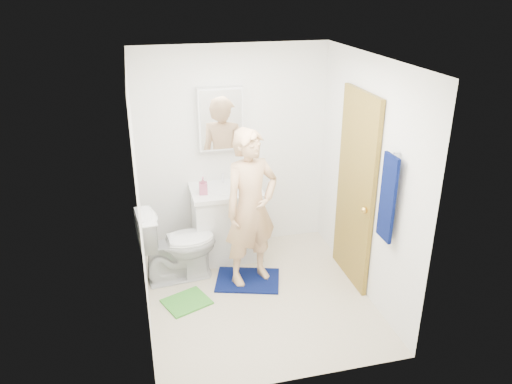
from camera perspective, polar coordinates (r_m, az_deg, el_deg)
floor at (r=5.28m, az=0.26°, el=-11.92°), size 2.20×2.40×0.02m
ceiling at (r=4.36m, az=0.32°, el=15.07°), size 2.20×2.40×0.02m
wall_back at (r=5.79m, az=-2.63°, el=4.81°), size 2.20×0.02×2.40m
wall_front at (r=3.65m, az=4.95°, el=-6.97°), size 2.20×0.02×2.40m
wall_left at (r=4.57m, az=-13.35°, el=-1.04°), size 0.02×2.40×2.40m
wall_right at (r=5.05m, az=12.60°, el=1.43°), size 0.02×2.40×2.40m
vanity_cabinet at (r=5.81m, az=-3.37°, el=-3.72°), size 0.75×0.55×0.80m
countertop at (r=5.63m, az=-3.47°, el=0.14°), size 0.79×0.59×0.05m
sink_basin at (r=5.62m, az=-3.47°, el=0.28°), size 0.40×0.40×0.03m
faucet at (r=5.76m, az=-3.82°, el=1.60°), size 0.03×0.03×0.12m
medicine_cabinet at (r=5.59m, az=-4.09°, el=8.36°), size 0.50×0.12×0.70m
mirror_panel at (r=5.53m, az=-3.98°, el=8.20°), size 0.46×0.01×0.66m
door at (r=5.22m, az=11.28°, el=0.21°), size 0.05×0.80×2.05m
door_knob at (r=4.97m, az=12.31°, el=-2.03°), size 0.07×0.07×0.07m
towel at (r=4.53m, az=14.82°, el=-0.68°), size 0.03×0.24×0.80m
towel_hook at (r=4.41m, az=15.84°, el=4.37°), size 0.06×0.02×0.02m
toilet at (r=5.42m, az=-8.93°, el=-5.89°), size 0.86×0.54×0.83m
bath_mat at (r=5.50m, az=-0.95°, el=-10.04°), size 0.79×0.66×0.02m
green_rug at (r=5.22m, az=-7.93°, el=-12.33°), size 0.53×0.50×0.02m
soap_dispenser at (r=5.47m, az=-6.07°, el=0.74°), size 0.10×0.10×0.20m
toothbrush_cup at (r=5.72m, az=-0.66°, el=1.34°), size 0.12×0.12×0.09m
man at (r=5.11m, az=-0.58°, el=-1.86°), size 0.71×0.58×1.68m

